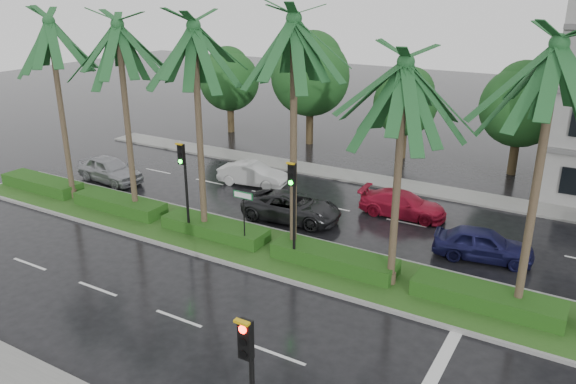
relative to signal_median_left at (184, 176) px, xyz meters
The scene contains 15 objects.
ground 5.01m from the signal_median_left, ahead, with size 120.00×120.00×0.00m, color black.
far_sidewalk 12.71m from the signal_median_left, 71.13° to the left, with size 40.00×2.00×0.12m, color slate.
median 5.00m from the signal_median_left, ahead, with size 36.00×4.00×0.15m.
hedge 4.79m from the signal_median_left, ahead, with size 35.20×1.40×0.60m.
lane_markings 7.68m from the signal_median_left, ahead, with size 34.00×13.06×0.01m.
palm_row 6.18m from the signal_median_left, 14.65° to the left, with size 26.30×4.20×10.33m.
signal_median_left is the anchor object (origin of this frame).
signal_median_right 5.50m from the signal_median_left, ahead, with size 0.34×0.42×4.36m.
street_sign 3.13m from the signal_median_left, ahead, with size 0.95×0.09×2.60m.
bg_trees 17.75m from the signal_median_left, 77.98° to the left, with size 32.68×5.52×7.98m.
car_silver 10.05m from the signal_median_left, 157.02° to the left, with size 4.40×1.77×1.50m, color #97989E.
car_white 8.05m from the signal_median_left, 101.24° to the left, with size 3.99×1.39×1.31m, color #BCBCBC.
car_darkgrey 5.71m from the signal_median_left, 54.86° to the left, with size 4.85×2.24×1.35m, color #232426.
car_red 10.85m from the signal_median_left, 44.87° to the left, with size 4.31×1.75×1.25m, color #A7122C.
car_blue 13.07m from the signal_median_left, 21.15° to the left, with size 4.05×1.63×1.38m, color #171847.
Camera 1 is at (11.68, -17.46, 10.79)m, focal length 35.00 mm.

